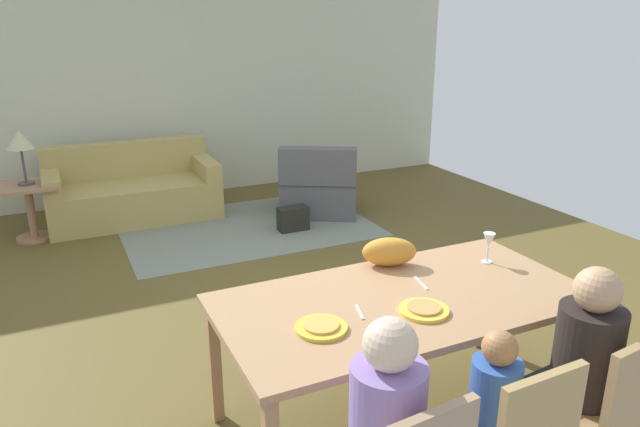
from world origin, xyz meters
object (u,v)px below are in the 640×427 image
(cat, at_px, (389,252))
(table_lamp, at_px, (20,142))
(dining_table, at_px, (403,308))
(person_child, at_px, (486,427))
(side_table, at_px, (30,204))
(plate_near_man, at_px, (321,328))
(wine_glass, at_px, (489,242))
(armchair, at_px, (320,185))
(dining_chair_woman, at_px, (608,405))
(handbag, at_px, (293,219))
(couch, at_px, (133,192))
(person_woman, at_px, (575,381))
(plate_near_child, at_px, (424,310))

(cat, relative_size, table_lamp, 0.59)
(dining_table, xyz_separation_m, person_child, (-0.00, -0.69, -0.26))
(cat, relative_size, side_table, 0.55)
(side_table, bearing_deg, plate_near_man, -72.67)
(wine_glass, bearing_deg, armchair, 81.82)
(wine_glass, relative_size, armchair, 0.16)
(dining_chair_woman, bearing_deg, side_table, 115.99)
(armchair, bearing_deg, handbag, -139.17)
(couch, bearing_deg, armchair, -19.57)
(plate_near_man, distance_m, table_lamp, 4.34)
(dining_table, distance_m, side_table, 4.43)
(dining_table, distance_m, cat, 0.45)
(wine_glass, height_order, couch, wine_glass)
(side_table, bearing_deg, dining_table, -65.52)
(person_child, height_order, person_woman, person_woman)
(plate_near_man, xyz_separation_m, wine_glass, (1.24, 0.30, 0.12))
(wine_glass, height_order, side_table, wine_glass)
(table_lamp, bearing_deg, couch, 13.99)
(plate_near_man, xyz_separation_m, table_lamp, (-1.29, 4.14, 0.24))
(dining_chair_woman, distance_m, armchair, 4.48)
(armchair, bearing_deg, person_child, -105.65)
(person_woman, bearing_deg, wine_glass, 78.82)
(plate_near_child, bearing_deg, handbag, 78.55)
(couch, bearing_deg, dining_chair_woman, -75.37)
(person_child, relative_size, couch, 0.51)
(couch, xyz_separation_m, side_table, (-1.04, -0.26, 0.07))
(person_woman, relative_size, side_table, 1.91)
(wine_glass, distance_m, side_table, 4.63)
(dining_table, distance_m, person_child, 0.73)
(wine_glass, bearing_deg, plate_near_man, -166.42)
(table_lamp, bearing_deg, side_table, -63.43)
(person_woman, bearing_deg, handbag, 87.98)
(dining_table, bearing_deg, plate_near_man, -167.43)
(cat, xyz_separation_m, handbag, (0.52, 2.72, -0.71))
(dining_chair_woman, xyz_separation_m, cat, (-0.40, 1.25, 0.35))
(side_table, bearing_deg, cat, -61.35)
(handbag, bearing_deg, person_woman, -92.02)
(wine_glass, height_order, armchair, wine_glass)
(couch, bearing_deg, dining_table, -79.50)
(person_child, relative_size, cat, 2.89)
(plate_near_man, bearing_deg, person_woman, -27.61)
(plate_near_child, xyz_separation_m, person_child, (-0.00, -0.51, -0.34))
(plate_near_man, height_order, plate_near_child, same)
(handbag, bearing_deg, table_lamp, 160.18)
(dining_table, distance_m, person_woman, 0.88)
(dining_table, relative_size, armchair, 1.68)
(dining_table, distance_m, couch, 4.37)
(person_woman, bearing_deg, table_lamp, 116.70)
(plate_near_child, distance_m, person_child, 0.61)
(side_table, bearing_deg, person_woman, -63.30)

